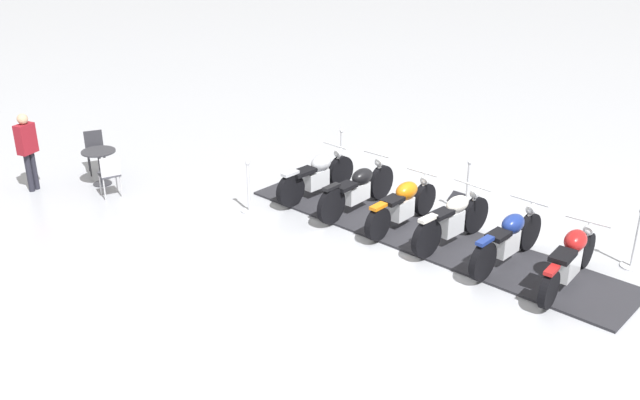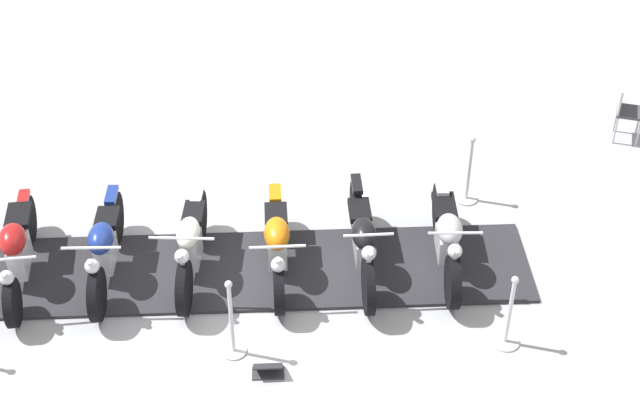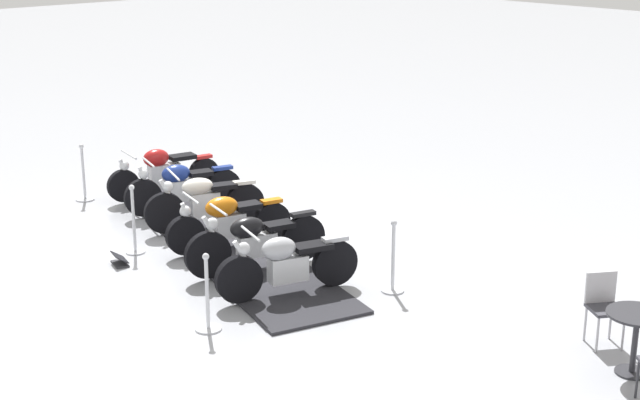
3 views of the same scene
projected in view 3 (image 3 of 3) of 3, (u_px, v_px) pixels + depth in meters
name	position (u px, v px, depth m)	size (l,w,h in m)	color
ground_plane	(218.00, 239.00, 15.52)	(80.00, 80.00, 0.00)	#A8AAB2
display_platform	(218.00, 238.00, 15.51)	(7.63, 1.52, 0.05)	#28282D
motorcycle_maroon	(162.00, 171.00, 17.65)	(2.23, 0.76, 0.91)	black
motorcycle_navy	(181.00, 185.00, 16.73)	(2.11, 0.88, 0.99)	black
motorcycle_cream	(203.00, 201.00, 15.81)	(2.01, 0.96, 1.01)	black
motorcycle_copper	(227.00, 220.00, 14.89)	(2.09, 0.81, 0.93)	black
motorcycle_black	(254.00, 239.00, 13.97)	(2.24, 0.77, 1.04)	black
motorcycle_chrome	(286.00, 263.00, 13.05)	(2.08, 0.86, 0.99)	black
stanchion_left_rear	(393.00, 269.00, 13.28)	(0.33, 0.33, 1.07)	silver
stanchion_right_mid	(134.00, 230.00, 14.79)	(0.31, 0.31, 1.13)	silver
stanchion_right_rear	(208.00, 307.00, 12.05)	(0.35, 0.35, 1.06)	silver
stanchion_right_front	(84.00, 183.00, 17.56)	(0.36, 0.36, 1.09)	silver
info_placard	(120.00, 261.00, 14.38)	(0.29, 0.41, 0.19)	#333338
cafe_table	(636.00, 328.00, 10.82)	(0.72, 0.72, 0.77)	#2D2D33
cafe_chair_across_table	(604.00, 303.00, 11.60)	(0.55, 0.55, 0.92)	#B7B7BC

